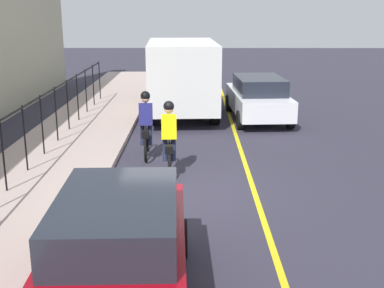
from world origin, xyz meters
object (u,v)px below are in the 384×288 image
at_px(parked_sedan_rear, 117,254).
at_px(traffic_cone_near, 98,198).
at_px(patrol_sedan, 258,97).
at_px(box_truck_background, 181,73).
at_px(cyclist_lead, 146,125).
at_px(cyclist_follow, 169,138).

relative_size(parked_sedan_rear, traffic_cone_near, 9.42).
bearing_deg(parked_sedan_rear, patrol_sedan, 162.20).
height_order(box_truck_background, traffic_cone_near, box_truck_background).
xyz_separation_m(cyclist_lead, box_truck_background, (5.81, -0.82, 0.64)).
distance_m(cyclist_lead, patrol_sedan, 5.94).
relative_size(cyclist_lead, patrol_sedan, 0.41).
distance_m(cyclist_lead, box_truck_background, 5.90).
height_order(cyclist_lead, traffic_cone_near, cyclist_lead).
xyz_separation_m(parked_sedan_rear, traffic_cone_near, (3.46, 0.92, -0.59)).
bearing_deg(cyclist_follow, parked_sedan_rear, 173.35).
height_order(cyclist_follow, parked_sedan_rear, cyclist_follow).
relative_size(cyclist_follow, box_truck_background, 0.27).
relative_size(cyclist_lead, traffic_cone_near, 3.86).
bearing_deg(cyclist_follow, patrol_sedan, -27.91).
distance_m(box_truck_background, traffic_cone_near, 9.66).
relative_size(cyclist_lead, box_truck_background, 0.27).
xyz_separation_m(patrol_sedan, box_truck_background, (1.10, 2.80, 0.73)).
xyz_separation_m(cyclist_lead, parked_sedan_rear, (-7.11, -0.28, -0.09)).
relative_size(patrol_sedan, box_truck_background, 0.66).
bearing_deg(parked_sedan_rear, cyclist_lead, -179.78).
bearing_deg(patrol_sedan, cyclist_follow, 151.13).
distance_m(cyclist_follow, patrol_sedan, 6.80).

